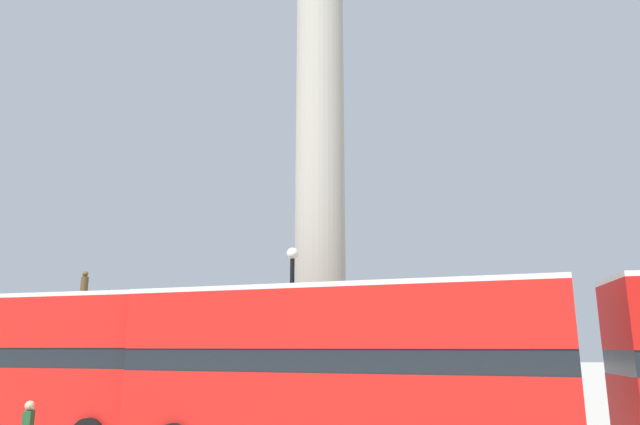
% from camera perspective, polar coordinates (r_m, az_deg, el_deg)
% --- Properties ---
extents(monument_column, '(6.21, 6.21, 25.76)m').
position_cam_1_polar(monument_column, '(22.11, 0.00, 2.40)').
color(monument_column, '#A39E8E').
rests_on(monument_column, ground_plane).
extents(bus_b, '(11.07, 3.32, 4.32)m').
position_cam_1_polar(bus_b, '(14.67, 1.77, -14.96)').
color(bus_b, red).
rests_on(bus_b, ground_plane).
extents(bus_c, '(11.44, 3.01, 4.35)m').
position_cam_1_polar(bus_c, '(20.58, -28.38, -12.90)').
color(bus_c, red).
rests_on(bus_c, ground_plane).
extents(equestrian_statue, '(4.03, 3.21, 6.41)m').
position_cam_1_polar(equestrian_statue, '(29.87, -23.17, -14.15)').
color(equestrian_statue, '#A39E8E').
rests_on(equestrian_statue, ground_plane).
extents(street_lamp, '(0.37, 0.37, 5.88)m').
position_cam_1_polar(street_lamp, '(17.83, -2.87, -12.70)').
color(street_lamp, black).
rests_on(street_lamp, ground_plane).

